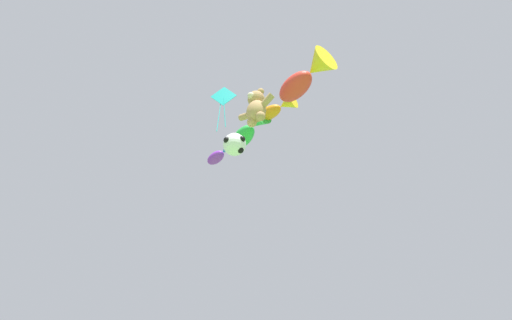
# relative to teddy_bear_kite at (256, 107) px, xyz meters

# --- Properties ---
(teddy_bear_kite) EXTENTS (1.69, 0.74, 1.71)m
(teddy_bear_kite) POSITION_rel_teddy_bear_kite_xyz_m (0.00, 0.00, 0.00)
(teddy_bear_kite) COLOR tan
(soccer_ball_kite) EXTENTS (0.88, 0.88, 0.81)m
(soccer_ball_kite) POSITION_rel_teddy_bear_kite_xyz_m (-0.74, -0.29, -1.63)
(soccer_ball_kite) COLOR white
(fish_kite_crimson) EXTENTS (2.57, 1.37, 1.13)m
(fish_kite_crimson) POSITION_rel_teddy_bear_kite_xyz_m (1.78, 0.87, 1.11)
(fish_kite_crimson) COLOR red
(fish_kite_tangerine) EXTENTS (1.84, 0.88, 0.73)m
(fish_kite_tangerine) POSITION_rel_teddy_bear_kite_xyz_m (-0.17, 1.49, 1.41)
(fish_kite_tangerine) COLOR orange
(fish_kite_emerald) EXTENTS (2.39, 1.40, 0.97)m
(fish_kite_emerald) POSITION_rel_teddy_bear_kite_xyz_m (-1.79, 1.52, 1.38)
(fish_kite_emerald) COLOR green
(fish_kite_violet) EXTENTS (1.63, 0.73, 0.71)m
(fish_kite_violet) POSITION_rel_teddy_bear_kite_xyz_m (-3.95, 1.83, 1.55)
(fish_kite_violet) COLOR purple
(diamond_kite) EXTENTS (0.96, 0.78, 2.93)m
(diamond_kite) POSITION_rel_teddy_bear_kite_xyz_m (-2.42, 0.41, 2.96)
(diamond_kite) COLOR #19ADB2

